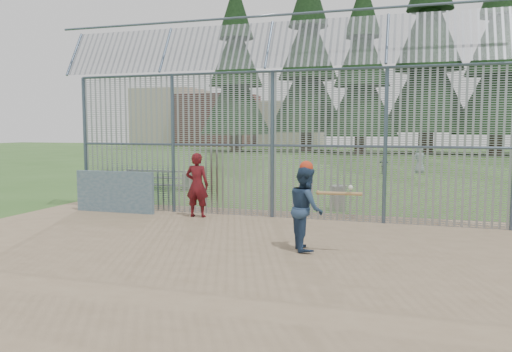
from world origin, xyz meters
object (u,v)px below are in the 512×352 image
(onlooker, at_px, (197,185))
(batter, at_px, (306,208))
(trash_can, at_px, (338,198))
(bleacher, at_px, (156,179))
(dugout_wall, at_px, (115,192))

(onlooker, bearing_deg, batter, 139.76)
(trash_can, bearing_deg, batter, -89.28)
(onlooker, xyz_separation_m, bleacher, (-4.30, 5.58, -0.50))
(onlooker, relative_size, trash_can, 2.17)
(onlooker, bearing_deg, bleacher, -55.11)
(onlooker, height_order, bleacher, onlooker)
(batter, bearing_deg, trash_can, -22.25)
(onlooker, distance_m, trash_can, 4.31)
(batter, distance_m, bleacher, 11.53)
(onlooker, xyz_separation_m, trash_can, (3.56, 2.38, -0.53))
(batter, height_order, bleacher, batter)
(onlooker, relative_size, bleacher, 0.59)
(dugout_wall, height_order, batter, batter)
(trash_can, bearing_deg, onlooker, -146.17)
(batter, bearing_deg, dugout_wall, 43.06)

